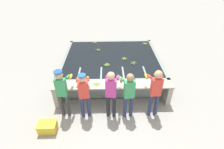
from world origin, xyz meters
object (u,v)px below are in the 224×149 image
object	(u,v)px
worker_2	(111,91)
banana_bunch_floating_4	(107,65)
banana_bunch_ledge_1	(80,86)
banana_bunch_floating_2	(98,50)
banana_bunch_floating_7	(82,76)
banana_bunch_floating_5	(161,75)
banana_bunch_floating_3	(95,43)
knife_0	(122,83)
worker_0	(62,89)
worker_1	(84,92)
banana_bunch_floating_1	(134,63)
banana_bunch_ledge_0	(96,84)
banana_bunch_floating_6	(124,59)
crate	(48,127)
worker_3	(129,92)
worker_4	(155,89)
banana_bunch_floating_0	(145,44)

from	to	relation	value
worker_2	banana_bunch_floating_4	world-z (taller)	worker_2
banana_bunch_floating_4	banana_bunch_ledge_1	bearing A→B (deg)	-123.22
banana_bunch_floating_2	banana_bunch_floating_7	world-z (taller)	same
banana_bunch_floating_4	banana_bunch_floating_7	xyz separation A→B (m)	(-0.89, -0.76, 0.00)
banana_bunch_floating_7	banana_bunch_floating_5	bearing A→B (deg)	-0.29
banana_bunch_floating_3	knife_0	xyz separation A→B (m)	(1.09, -3.38, -0.01)
worker_0	banana_bunch_floating_2	bearing A→B (deg)	72.48
banana_bunch_floating_5	banana_bunch_ledge_1	distance (m)	2.91
worker_1	worker_2	bearing A→B (deg)	-2.03
banana_bunch_floating_1	banana_bunch_ledge_0	xyz separation A→B (m)	(-1.44, -1.36, 0.00)
banana_bunch_floating_6	crate	xyz separation A→B (m)	(-2.54, -2.91, -0.69)
banana_bunch_floating_3	banana_bunch_floating_6	size ratio (longest dim) A/B	0.82
worker_2	banana_bunch_ledge_0	distance (m)	0.79
worker_1	banana_bunch_floating_5	distance (m)	2.87
banana_bunch_floating_2	banana_bunch_floating_7	size ratio (longest dim) A/B	0.98
worker_2	banana_bunch_ledge_1	size ratio (longest dim) A/B	6.31
banana_bunch_floating_5	banana_bunch_floating_1	bearing A→B (deg)	134.82
worker_3	banana_bunch_floating_4	world-z (taller)	worker_3
worker_3	knife_0	xyz separation A→B (m)	(-0.16, 0.64, -0.16)
worker_4	knife_0	distance (m)	1.17
banana_bunch_floating_6	banana_bunch_ledge_1	world-z (taller)	banana_bunch_ledge_1
banana_bunch_floating_1	banana_bunch_floating_0	bearing A→B (deg)	66.54
worker_1	banana_bunch_floating_0	size ratio (longest dim) A/B	5.87
worker_3	banana_bunch_floating_0	bearing A→B (deg)	72.31
worker_3	worker_2	bearing A→B (deg)	177.87
worker_4	banana_bunch_ledge_0	world-z (taller)	worker_4
banana_bunch_ledge_1	banana_bunch_floating_2	bearing A→B (deg)	79.44
worker_1	crate	xyz separation A→B (m)	(-1.10, -0.62, -0.84)
banana_bunch_floating_6	knife_0	bearing A→B (deg)	-97.80
worker_4	banana_bunch_floating_3	xyz separation A→B (m)	(-2.07, 3.99, -0.21)
worker_3	banana_bunch_floating_7	world-z (taller)	worker_3
banana_bunch_floating_0	banana_bunch_floating_1	size ratio (longest dim) A/B	1.02
worker_2	banana_bunch_floating_3	world-z (taller)	worker_2
banana_bunch_floating_1	banana_bunch_floating_2	xyz separation A→B (m)	(-1.47, 1.24, 0.00)
banana_bunch_floating_2	banana_bunch_floating_3	world-z (taller)	same
banana_bunch_floating_3	banana_bunch_floating_5	bearing A→B (deg)	-48.90
worker_2	crate	distance (m)	2.20
worker_4	banana_bunch_floating_2	world-z (taller)	worker_4
banana_bunch_ledge_1	banana_bunch_ledge_0	bearing A→B (deg)	11.74
banana_bunch_floating_0	banana_bunch_floating_2	distance (m)	2.36
banana_bunch_floating_2	banana_bunch_floating_5	distance (m)	3.16
banana_bunch_floating_4	banana_bunch_ledge_1	distance (m)	1.63
banana_bunch_ledge_1	banana_bunch_floating_1	bearing A→B (deg)	36.64
worker_1	worker_2	world-z (taller)	worker_2
worker_3	banana_bunch_floating_2	world-z (taller)	worker_3
banana_bunch_floating_4	banana_bunch_ledge_1	world-z (taller)	banana_bunch_ledge_1
worker_3	banana_bunch_ledge_1	distance (m)	1.65
banana_bunch_floating_4	worker_2	bearing A→B (deg)	-86.21
crate	banana_bunch_ledge_0	bearing A→B (deg)	39.33
banana_bunch_floating_1	banana_bunch_floating_5	xyz separation A→B (m)	(0.87, -0.88, 0.00)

